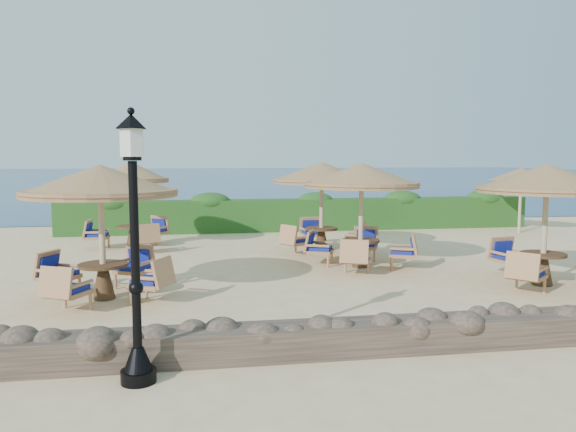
{
  "coord_description": "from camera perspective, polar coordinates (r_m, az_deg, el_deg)",
  "views": [
    {
      "loc": [
        -4.07,
        -13.76,
        2.8
      ],
      "look_at": [
        -1.73,
        0.28,
        1.3
      ],
      "focal_mm": 35.0,
      "sensor_mm": 36.0,
      "label": 1
    }
  ],
  "objects": [
    {
      "name": "cafe_set_2",
      "position": [
        13.35,
        24.74,
        1.8
      ],
      "size": [
        2.96,
        2.96,
        2.65
      ],
      "color": "#C9B48E",
      "rests_on": "ground"
    },
    {
      "name": "hedge",
      "position": [
        21.46,
        1.5,
        0.13
      ],
      "size": [
        18.0,
        0.9,
        1.2
      ],
      "primitive_type": "cube",
      "color": "#1A4415",
      "rests_on": "ground"
    },
    {
      "name": "sea",
      "position": [
        83.9,
        -6.72,
        4.05
      ],
      "size": [
        160.0,
        160.0,
        0.0
      ],
      "primitive_type": "plane",
      "color": "navy",
      "rests_on": "ground"
    },
    {
      "name": "cafe_set_0",
      "position": [
        11.51,
        -18.47,
        1.1
      ],
      "size": [
        3.01,
        3.01,
        2.65
      ],
      "color": "#C9B48E",
      "rests_on": "ground"
    },
    {
      "name": "lamp_post",
      "position": [
        7.1,
        -15.26,
        -4.3
      ],
      "size": [
        0.44,
        0.44,
        3.31
      ],
      "color": "black",
      "rests_on": "ground"
    },
    {
      "name": "ground",
      "position": [
        14.62,
        6.9,
        -5.07
      ],
      "size": [
        120.0,
        120.0,
        0.0
      ],
      "primitive_type": "plane",
      "color": "beige",
      "rests_on": "ground"
    },
    {
      "name": "cafe_set_3",
      "position": [
        17.7,
        -15.62,
        2.45
      ],
      "size": [
        2.57,
        2.77,
        2.65
      ],
      "color": "#C9B48E",
      "rests_on": "ground"
    },
    {
      "name": "stone_wall",
      "position": [
        8.96,
        18.36,
        -11.01
      ],
      "size": [
        15.0,
        0.65,
        0.44
      ],
      "primitive_type": "cube",
      "color": "brown",
      "rests_on": "ground"
    },
    {
      "name": "cafe_set_4",
      "position": [
        16.59,
        3.44,
        3.02
      ],
      "size": [
        2.92,
        2.92,
        2.65
      ],
      "color": "#C9B48E",
      "rests_on": "ground"
    },
    {
      "name": "extra_parasol",
      "position": [
        22.38,
        22.62,
        3.94
      ],
      "size": [
        2.3,
        2.3,
        2.41
      ],
      "color": "#C9B48E",
      "rests_on": "ground"
    },
    {
      "name": "cafe_set_1",
      "position": [
        14.28,
        7.46,
        2.2
      ],
      "size": [
        2.95,
        2.95,
        2.65
      ],
      "color": "#C9B48E",
      "rests_on": "ground"
    }
  ]
}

